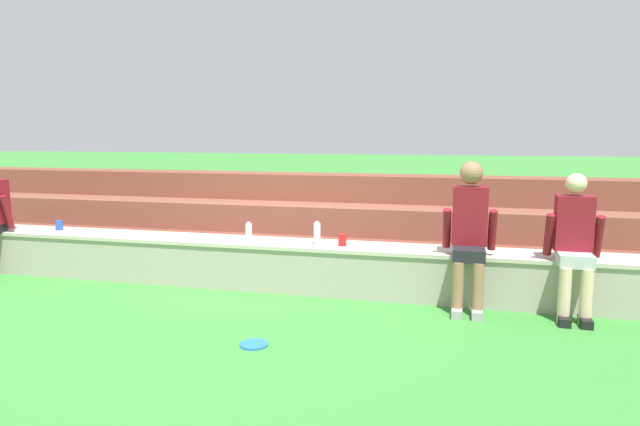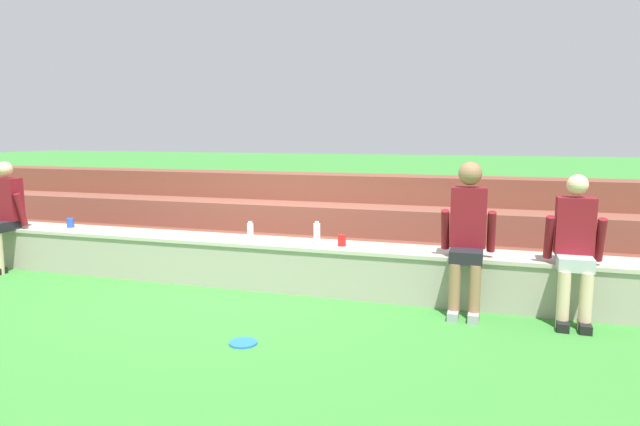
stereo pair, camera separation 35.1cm
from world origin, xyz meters
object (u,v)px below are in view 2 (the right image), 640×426
Objects in this scene: water_bottle_near_left at (317,234)px; plastic_cup_left_end at (342,240)px; person_far_left at (3,213)px; person_center at (575,246)px; frisbee at (243,343)px; water_bottle_center_gap at (250,231)px; person_left_of_center at (468,232)px; plastic_cup_right_end at (70,223)px.

water_bottle_near_left is 2.06× the size of plastic_cup_left_end.
person_far_left is 11.12× the size of plastic_cup_left_end.
frisbee is (-2.68, -1.41, -0.72)m from person_center.
person_far_left reaches higher than water_bottle_center_gap.
person_left_of_center is 6.90× the size of water_bottle_center_gap.
person_left_of_center is 1.07× the size of person_center.
frisbee is at bearing -28.34° from plastic_cup_right_end.
water_bottle_near_left is at bearing 174.22° from person_center.
plastic_cup_right_end is 3.68m from plastic_cup_left_end.
person_left_of_center is (5.72, 0.04, 0.06)m from person_far_left.
plastic_cup_left_end is (1.10, -0.03, -0.04)m from water_bottle_center_gap.
person_left_of_center is 12.19× the size of plastic_cup_right_end.
person_center reaches higher than plastic_cup_left_end.
plastic_cup_left_end is at bearing 3.52° from person_far_left.
water_bottle_center_gap is 0.83× the size of water_bottle_near_left.
water_bottle_near_left is at bearing 86.11° from frisbee.
water_bottle_center_gap is (-2.42, 0.26, -0.16)m from person_left_of_center.
plastic_cup_left_end is at bearing -1.45° from water_bottle_center_gap.
water_bottle_center_gap is 1.94m from frisbee.
water_bottle_center_gap is (-3.38, 0.29, -0.10)m from person_center.
person_center is 2.30m from plastic_cup_left_end.
water_bottle_center_gap is at bearing 178.55° from plastic_cup_left_end.
person_far_left is at bearing -179.96° from person_center.
water_bottle_near_left is 1.79m from frisbee.
person_left_of_center is at bearing 0.40° from person_far_left.
water_bottle_near_left is at bearing -1.73° from plastic_cup_right_end.
person_far_left reaches higher than plastic_cup_right_end.
person_left_of_center is 1.63m from water_bottle_near_left.
frisbee is (-0.11, -1.67, -0.64)m from water_bottle_near_left.
plastic_cup_right_end is 3.78m from frisbee.
person_far_left is 3.31m from water_bottle_center_gap.
water_bottle_near_left is 2.13× the size of plastic_cup_right_end.
water_bottle_center_gap is at bearing 5.16° from person_far_left.
water_bottle_near_left is (-2.56, 0.26, -0.07)m from person_center.
person_center reaches higher than water_bottle_center_gap.
water_bottle_center_gap is at bearing 177.61° from water_bottle_near_left.
plastic_cup_right_end reaches higher than frisbee.
plastic_cup_left_end is at bearing 173.35° from person_center.
person_center is at bearing -2.14° from person_left_of_center.
person_far_left is at bearing -152.77° from plastic_cup_right_end.
person_left_of_center reaches higher than water_bottle_near_left.
water_bottle_center_gap is 0.82m from water_bottle_near_left.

